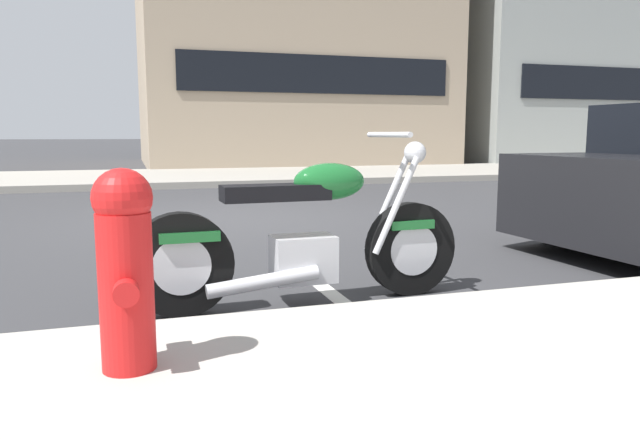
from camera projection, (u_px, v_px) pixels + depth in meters
The scene contains 6 objects.
ground_plane at pixel (235, 218), 7.95m from camera, with size 260.00×260.00×0.00m, color #333335.
sidewalk_far_curb at pixel (590, 168), 18.21m from camera, with size 120.00×5.00×0.14m, color gray.
parking_stall_stripe at pixel (331, 293), 4.20m from camera, with size 0.12×2.20×0.01m, color silver.
parked_motorcycle at pixel (307, 239), 3.89m from camera, with size 2.20×0.62×1.12m.
fire_hydrant at pixel (125, 264), 2.44m from camera, with size 0.24×0.36×0.83m.
townhouse_behind_pole at pixel (550, 3), 24.72m from camera, with size 10.54×8.96×12.83m.
Camera 1 is at (-1.31, -7.84, 1.11)m, focal length 33.87 mm.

